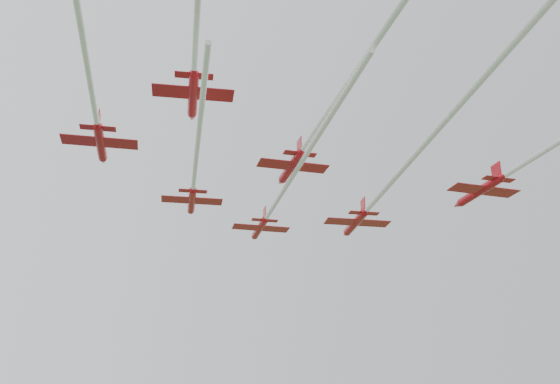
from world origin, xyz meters
TOP-DOWN VIEW (x-y plane):
  - jet_lead at (5.04, -0.00)m, footprint 24.89×51.16m
  - jet_row2_left at (-9.19, -1.73)m, footprint 21.18×38.11m
  - jet_row2_right at (8.90, -18.05)m, footprint 31.96×58.81m
  - jet_row3_left at (-27.74, -14.55)m, footprint 27.69×53.36m
  - jet_row3_mid at (-3.33, -18.07)m, footprint 20.62×44.68m
  - jet_row4_left at (-24.14, -28.07)m, footprint 28.35×50.54m

SIDE VIEW (x-z plane):
  - jet_row2_right at x=8.90m, z-range 54.50..57.28m
  - jet_row2_left at x=-9.19m, z-range 55.80..58.25m
  - jet_lead at x=5.04m, z-range 56.49..59.15m
  - jet_row3_left at x=-27.74m, z-range 56.92..59.46m
  - jet_row3_mid at x=-3.33m, z-range 57.16..59.79m
  - jet_row4_left at x=-24.14m, z-range 57.97..60.40m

